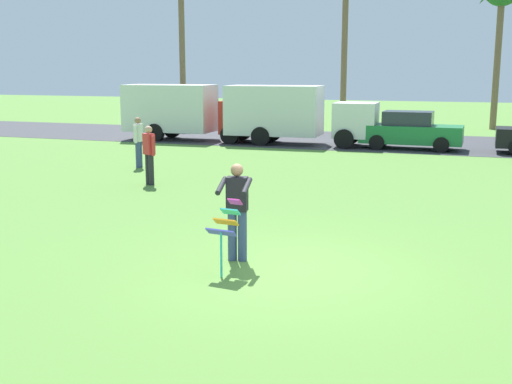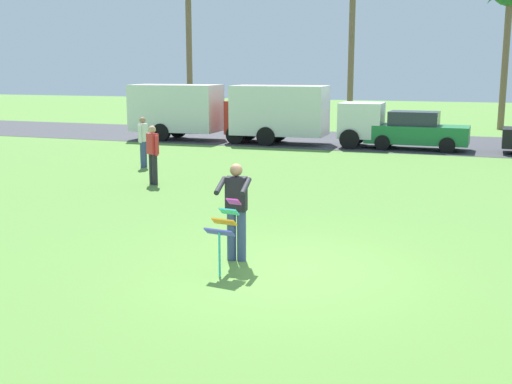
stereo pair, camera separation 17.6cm
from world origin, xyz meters
name	(u,v)px [view 1 (the left image)]	position (x,y,z in m)	size (l,w,h in m)	color
ground_plane	(284,269)	(0.00, 0.00, 0.00)	(120.00, 120.00, 0.00)	#568438
road_strip	(408,143)	(0.00, 19.92, 0.01)	(120.00, 8.00, 0.01)	#38383D
person_kite_flyer	(237,208)	(-0.93, 0.19, 0.95)	(0.62, 0.71, 1.73)	#384772
kite_held	(226,225)	(-0.83, -0.58, 0.84)	(0.52, 0.67, 1.22)	#D83399
parked_truck_red_cab	(186,111)	(-10.13, 17.52, 1.41)	(6.76, 2.27, 2.62)	#B2231E
parked_truck_white_box	(292,113)	(-4.91, 17.52, 1.41)	(6.77, 2.28, 2.62)	silver
parked_car_green	(410,131)	(0.31, 17.52, 0.77)	(4.22, 1.88, 1.60)	#1E7238
person_walker_near	(138,141)	(-7.98, 9.20, 0.93)	(0.27, 0.57, 1.73)	#384772
person_walker_far	(149,153)	(-6.03, 6.38, 0.93)	(0.50, 0.38, 1.73)	#26262B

